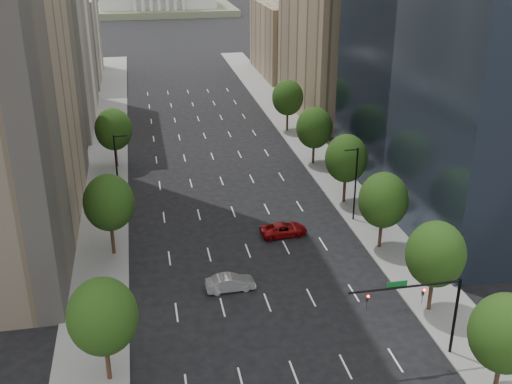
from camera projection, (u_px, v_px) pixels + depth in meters
sidewalk_left at (102, 222)px, 72.15m from camera, size 6.00×200.00×0.15m
sidewalk_right at (355, 201)px, 77.58m from camera, size 6.00×200.00×0.15m
midrise_cream_left at (42, 20)px, 102.33m from camera, size 14.00×30.00×35.00m
filler_left at (65, 39)px, 135.44m from camera, size 14.00×26.00×18.00m
parking_tan_right at (336, 29)px, 109.38m from camera, size 14.00×30.00×30.00m
filler_right at (290, 39)px, 141.89m from camera, size 14.00×26.00×16.00m
tree_right_0 at (505, 333)px, 43.67m from camera, size 5.20×5.20×8.39m
tree_right_1 at (436, 254)px, 53.44m from camera, size 5.20×5.20×8.75m
tree_right_2 at (383, 200)px, 64.31m from camera, size 5.20×5.20×8.61m
tree_right_3 at (346, 158)px, 75.01m from camera, size 5.20×5.20×8.89m
tree_right_4 at (314, 128)px, 87.80m from camera, size 5.20×5.20×8.46m
tree_right_5 at (288, 98)px, 102.10m from camera, size 5.20×5.20×8.75m
tree_left_0 at (103, 317)px, 44.93m from camera, size 5.20×5.20×8.75m
tree_left_1 at (109, 203)px, 62.87m from camera, size 5.20×5.20×8.97m
tree_left_2 at (114, 129)px, 86.41m from camera, size 5.20×5.20×8.68m
streetlight_rn at (355, 182)px, 70.82m from camera, size 1.70×0.20×9.00m
streetlight_ln at (117, 167)px, 75.13m from camera, size 1.70×0.20×9.00m
traffic_signal at (428, 302)px, 47.65m from camera, size 9.12×0.40×7.38m
foothills at (180, 6)px, 582.04m from camera, size 720.00×413.00×263.00m
car_silver at (230, 283)px, 58.55m from camera, size 4.78×1.88×1.55m
car_red_far at (284, 229)px, 68.92m from camera, size 5.45×2.88×1.46m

